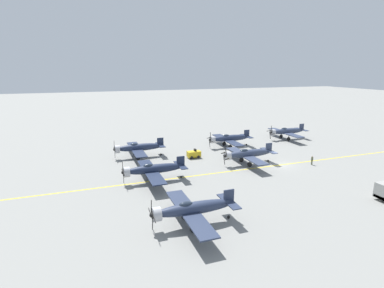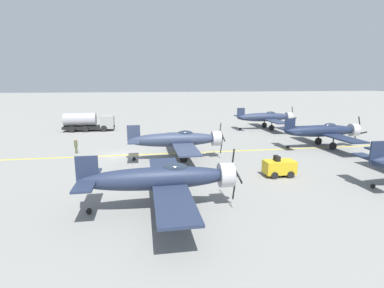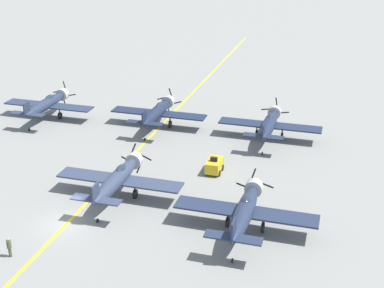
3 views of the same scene
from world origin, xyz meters
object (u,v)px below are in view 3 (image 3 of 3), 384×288
tow_tractor (214,165)px  airplane_mid_center (118,178)px  ground_crew_walking (9,247)px  airplane_far_center (158,112)px  airplane_far_right (269,124)px  airplane_mid_right (245,210)px  airplane_far_left (47,104)px

tow_tractor → airplane_mid_center: bearing=-132.9°
airplane_mid_center → ground_crew_walking: (-4.26, -11.04, -1.10)m
airplane_far_center → ground_crew_walking: size_ratio=7.21×
airplane_far_right → ground_crew_walking: bearing=-129.5°
airplane_far_right → airplane_mid_right: airplane_far_right is taller
airplane_far_left → airplane_far_center: (14.71, 1.11, 0.00)m
airplane_far_left → airplane_mid_right: airplane_far_left is taller
airplane_mid_right → tow_tractor: (-5.14, 10.21, -1.22)m
airplane_mid_right → tow_tractor: bearing=130.5°
airplane_far_right → airplane_mid_right: 20.49m
airplane_far_left → airplane_mid_right: bearing=-15.7°
airplane_far_right → ground_crew_walking: airplane_far_right is taller
airplane_far_left → tow_tractor: 26.32m
airplane_far_left → tow_tractor: bearing=-3.1°
airplane_far_right → airplane_mid_right: (1.12, -20.46, 0.00)m
airplane_far_center → ground_crew_walking: airplane_far_center is taller
airplane_far_center → tow_tractor: bearing=-62.7°
airplane_mid_right → airplane_mid_center: bearing=-177.3°
airplane_far_left → airplane_far_center: airplane_far_left is taller
airplane_far_left → airplane_mid_right: 35.56m
airplane_mid_right → airplane_far_left: bearing=160.5°
airplane_mid_center → airplane_far_left: (-17.36, 17.08, 0.00)m
airplane_far_right → airplane_mid_center: bearing=-133.4°
airplane_mid_right → ground_crew_walking: 18.76m
airplane_far_right → airplane_far_center: bearing=167.9°
tow_tractor → airplane_far_right: bearing=68.6°
airplane_far_left → airplane_far_right: size_ratio=1.00×
airplane_far_right → airplane_far_center: (-13.89, 0.16, 0.00)m
airplane_far_left → ground_crew_walking: airplane_far_left is taller
tow_tractor → ground_crew_walking: size_ratio=1.56×
ground_crew_walking → airplane_far_right: bearing=61.9°
airplane_far_right → airplane_far_left: bearing=170.5°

